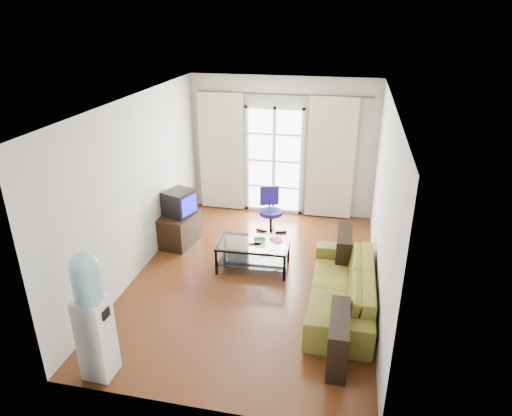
{
  "coord_description": "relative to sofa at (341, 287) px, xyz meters",
  "views": [
    {
      "loc": [
        1.29,
        -5.92,
        3.82
      ],
      "look_at": [
        -0.05,
        0.35,
        1.01
      ],
      "focal_mm": 32.0,
      "sensor_mm": 36.0,
      "label": 1
    }
  ],
  "objects": [
    {
      "name": "tv_stand",
      "position": [
        -2.85,
        1.31,
        -0.04
      ],
      "size": [
        0.62,
        0.83,
        0.55
      ],
      "primitive_type": "cube",
      "rotation": [
        0.0,
        0.0,
        -0.16
      ],
      "color": "black",
      "rests_on": "floor"
    },
    {
      "name": "ceiling",
      "position": [
        -1.33,
        0.49,
        2.38
      ],
      "size": [
        5.2,
        5.2,
        0.0
      ],
      "primitive_type": "plane",
      "rotation": [
        3.14,
        0.0,
        0.0
      ],
      "color": "white",
      "rests_on": "wall_back"
    },
    {
      "name": "wall_back",
      "position": [
        -1.33,
        3.09,
        1.03
      ],
      "size": [
        3.6,
        0.02,
        2.7
      ],
      "primitive_type": "cube",
      "color": "beige",
      "rests_on": "floor"
    },
    {
      "name": "radiator",
      "position": [
        -0.53,
        2.99,
        0.01
      ],
      "size": [
        0.64,
        0.12,
        0.64
      ],
      "primitive_type": "cube",
      "color": "gray",
      "rests_on": "floor"
    },
    {
      "name": "wall_front",
      "position": [
        -1.33,
        -2.11,
        1.03
      ],
      "size": [
        3.6,
        0.02,
        2.7
      ],
      "primitive_type": "cube",
      "color": "beige",
      "rests_on": "floor"
    },
    {
      "name": "floor",
      "position": [
        -1.33,
        0.49,
        -0.32
      ],
      "size": [
        5.2,
        5.2,
        0.0
      ],
      "primitive_type": "plane",
      "color": "#582D14",
      "rests_on": "ground"
    },
    {
      "name": "coffee_table",
      "position": [
        -1.4,
        0.75,
        -0.02
      ],
      "size": [
        1.14,
        0.68,
        0.45
      ],
      "rotation": [
        0.0,
        0.0,
        0.04
      ],
      "color": "silver",
      "rests_on": "floor"
    },
    {
      "name": "book",
      "position": [
        -1.12,
        0.85,
        0.15
      ],
      "size": [
        0.37,
        0.37,
        0.02
      ],
      "primitive_type": "imported",
      "rotation": [
        0.0,
        0.0,
        0.67
      ],
      "color": "maroon",
      "rests_on": "coffee_table"
    },
    {
      "name": "french_door",
      "position": [
        -1.48,
        3.03,
        0.76
      ],
      "size": [
        1.16,
        0.06,
        2.15
      ],
      "color": "white",
      "rests_on": "wall_back"
    },
    {
      "name": "curtain_rod",
      "position": [
        -1.33,
        2.99,
        2.06
      ],
      "size": [
        3.3,
        0.04,
        0.04
      ],
      "primitive_type": "cylinder",
      "rotation": [
        0.0,
        1.57,
        0.0
      ],
      "color": "#4C3F2D",
      "rests_on": "wall_back"
    },
    {
      "name": "task_chair",
      "position": [
        -1.36,
        2.03,
        -0.06
      ],
      "size": [
        0.75,
        0.75,
        0.87
      ],
      "rotation": [
        0.0,
        0.0,
        0.34
      ],
      "color": "black",
      "rests_on": "floor"
    },
    {
      "name": "curtain_left",
      "position": [
        -2.53,
        2.97,
        0.88
      ],
      "size": [
        0.9,
        0.07,
        2.35
      ],
      "primitive_type": "cube",
      "color": "beige",
      "rests_on": "curtain_rod"
    },
    {
      "name": "water_cooler",
      "position": [
        -2.6,
        -1.86,
        0.5
      ],
      "size": [
        0.35,
        0.33,
        1.56
      ],
      "rotation": [
        0.0,
        0.0,
        -0.03
      ],
      "color": "white",
      "rests_on": "floor"
    },
    {
      "name": "remote",
      "position": [
        -1.37,
        0.69,
        0.15
      ],
      "size": [
        0.18,
        0.07,
        0.02
      ],
      "primitive_type": "cube",
      "rotation": [
        0.0,
        0.0,
        0.14
      ],
      "color": "black",
      "rests_on": "coffee_table"
    },
    {
      "name": "curtain_right",
      "position": [
        -0.38,
        2.97,
        0.88
      ],
      "size": [
        0.9,
        0.07,
        2.35
      ],
      "primitive_type": "cube",
      "color": "beige",
      "rests_on": "curtain_rod"
    },
    {
      "name": "sofa",
      "position": [
        0.0,
        0.0,
        0.0
      ],
      "size": [
        2.17,
        0.88,
        0.63
      ],
      "primitive_type": "imported",
      "rotation": [
        0.0,
        0.0,
        -1.56
      ],
      "color": "brown",
      "rests_on": "floor"
    },
    {
      "name": "wall_right",
      "position": [
        0.47,
        0.49,
        1.03
      ],
      "size": [
        0.02,
        5.2,
        2.7
      ],
      "primitive_type": "cube",
      "color": "beige",
      "rests_on": "floor"
    },
    {
      "name": "wall_left",
      "position": [
        -3.13,
        0.49,
        1.03
      ],
      "size": [
        0.02,
        5.2,
        2.7
      ],
      "primitive_type": "cube",
      "color": "beige",
      "rests_on": "floor"
    },
    {
      "name": "bowl",
      "position": [
        -1.31,
        0.79,
        0.16
      ],
      "size": [
        0.32,
        0.32,
        0.05
      ],
      "primitive_type": "imported",
      "rotation": [
        0.0,
        0.0,
        0.31
      ],
      "color": "#2F8337",
      "rests_on": "coffee_table"
    },
    {
      "name": "crt_tv",
      "position": [
        -2.85,
        1.34,
        0.45
      ],
      "size": [
        0.57,
        0.59,
        0.43
      ],
      "rotation": [
        0.0,
        0.0,
        -0.35
      ],
      "color": "black",
      "rests_on": "tv_stand"
    }
  ]
}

